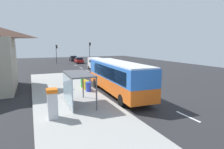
# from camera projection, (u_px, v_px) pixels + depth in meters

# --- Properties ---
(ground_plane) EXTENTS (56.00, 92.00, 0.04)m
(ground_plane) POSITION_uv_depth(u_px,v_px,m) (94.00, 75.00, 31.35)
(ground_plane) COLOR #262628
(sidewalk_platform) EXTENTS (6.20, 30.00, 0.18)m
(sidewalk_platform) POSITION_uv_depth(u_px,v_px,m) (68.00, 97.00, 17.95)
(sidewalk_platform) COLOR #999993
(sidewalk_platform) RESTS_ON ground
(lane_stripe_seg_0) EXTENTS (0.16, 2.20, 0.01)m
(lane_stripe_seg_0) POSITION_uv_depth(u_px,v_px,m) (188.00, 116.00, 13.24)
(lane_stripe_seg_0) COLOR silver
(lane_stripe_seg_0) RESTS_ON ground
(lane_stripe_seg_1) EXTENTS (0.16, 2.20, 0.01)m
(lane_stripe_seg_1) POSITION_uv_depth(u_px,v_px,m) (147.00, 98.00, 17.79)
(lane_stripe_seg_1) COLOR silver
(lane_stripe_seg_1) RESTS_ON ground
(lane_stripe_seg_2) EXTENTS (0.16, 2.20, 0.01)m
(lane_stripe_seg_2) POSITION_uv_depth(u_px,v_px,m) (123.00, 87.00, 22.34)
(lane_stripe_seg_2) COLOR silver
(lane_stripe_seg_2) RESTS_ON ground
(lane_stripe_seg_3) EXTENTS (0.16, 2.20, 0.01)m
(lane_stripe_seg_3) POSITION_uv_depth(u_px,v_px,m) (107.00, 80.00, 26.89)
(lane_stripe_seg_3) COLOR silver
(lane_stripe_seg_3) RESTS_ON ground
(lane_stripe_seg_4) EXTENTS (0.16, 2.20, 0.01)m
(lane_stripe_seg_4) POSITION_uv_depth(u_px,v_px,m) (96.00, 75.00, 31.44)
(lane_stripe_seg_4) COLOR silver
(lane_stripe_seg_4) RESTS_ON ground
(lane_stripe_seg_5) EXTENTS (0.16, 2.20, 0.01)m
(lane_stripe_seg_5) POSITION_uv_depth(u_px,v_px,m) (88.00, 71.00, 35.99)
(lane_stripe_seg_5) COLOR silver
(lane_stripe_seg_5) RESTS_ON ground
(lane_stripe_seg_6) EXTENTS (0.16, 2.20, 0.01)m
(lane_stripe_seg_6) POSITION_uv_depth(u_px,v_px,m) (81.00, 68.00, 40.54)
(lane_stripe_seg_6) COLOR silver
(lane_stripe_seg_6) RESTS_ON ground
(lane_stripe_seg_7) EXTENTS (0.16, 2.20, 0.01)m
(lane_stripe_seg_7) POSITION_uv_depth(u_px,v_px,m) (76.00, 65.00, 45.09)
(lane_stripe_seg_7) COLOR silver
(lane_stripe_seg_7) RESTS_ON ground
(bus) EXTENTS (2.94, 11.10, 3.21)m
(bus) POSITION_uv_depth(u_px,v_px,m) (117.00, 76.00, 18.91)
(bus) COLOR orange
(bus) RESTS_ON ground
(white_van) EXTENTS (2.19, 5.27, 2.30)m
(white_van) POSITION_uv_depth(u_px,v_px,m) (97.00, 63.00, 36.77)
(white_van) COLOR white
(white_van) RESTS_ON ground
(sedan_near) EXTENTS (2.03, 4.49, 1.52)m
(sedan_near) POSITION_uv_depth(u_px,v_px,m) (79.00, 60.00, 50.73)
(sedan_near) COLOR #A51919
(sedan_near) RESTS_ON ground
(sedan_far) EXTENTS (1.98, 4.47, 1.52)m
(sedan_far) POSITION_uv_depth(u_px,v_px,m) (73.00, 58.00, 57.15)
(sedan_far) COLOR black
(sedan_far) RESTS_ON ground
(ticket_machine) EXTENTS (0.66, 0.76, 1.94)m
(ticket_machine) POSITION_uv_depth(u_px,v_px,m) (52.00, 103.00, 12.33)
(ticket_machine) COLOR silver
(ticket_machine) RESTS_ON sidewalk_platform
(recycling_bin_blue) EXTENTS (0.52, 0.52, 0.95)m
(recycling_bin_blue) POSITION_uv_depth(u_px,v_px,m) (88.00, 87.00, 19.54)
(recycling_bin_blue) COLOR blue
(recycling_bin_blue) RESTS_ON sidewalk_platform
(recycling_bin_yellow) EXTENTS (0.52, 0.52, 0.95)m
(recycling_bin_yellow) POSITION_uv_depth(u_px,v_px,m) (87.00, 85.00, 20.17)
(recycling_bin_yellow) COLOR yellow
(recycling_bin_yellow) RESTS_ON sidewalk_platform
(recycling_bin_orange) EXTENTS (0.52, 0.52, 0.95)m
(recycling_bin_orange) POSITION_uv_depth(u_px,v_px,m) (85.00, 84.00, 20.81)
(recycling_bin_orange) COLOR orange
(recycling_bin_orange) RESTS_ON sidewalk_platform
(recycling_bin_green) EXTENTS (0.52, 0.52, 0.95)m
(recycling_bin_green) POSITION_uv_depth(u_px,v_px,m) (83.00, 83.00, 21.45)
(recycling_bin_green) COLOR green
(recycling_bin_green) RESTS_ON sidewalk_platform
(traffic_light_near_side) EXTENTS (0.49, 0.28, 5.44)m
(traffic_light_near_side) POSITION_uv_depth(u_px,v_px,m) (90.00, 49.00, 52.08)
(traffic_light_near_side) COLOR #2D2D2D
(traffic_light_near_side) RESTS_ON ground
(traffic_light_far_side) EXTENTS (0.49, 0.28, 4.76)m
(traffic_light_far_side) POSITION_uv_depth(u_px,v_px,m) (57.00, 51.00, 49.56)
(traffic_light_far_side) COLOR #2D2D2D
(traffic_light_far_side) RESTS_ON ground
(bus_shelter) EXTENTS (1.80, 4.00, 2.50)m
(bus_shelter) POSITION_uv_depth(u_px,v_px,m) (74.00, 81.00, 14.93)
(bus_shelter) COLOR #4C4C51
(bus_shelter) RESTS_ON sidewalk_platform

